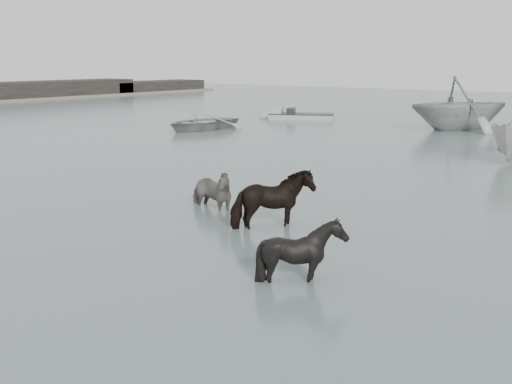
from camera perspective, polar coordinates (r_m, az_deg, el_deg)
ground at (r=12.98m, az=0.51°, el=-6.10°), size 140.00×140.00×0.00m
pony_pinto at (r=17.31m, az=-4.13°, el=0.97°), size 1.85×1.01×1.49m
pony_dark at (r=15.16m, az=1.57°, el=-0.25°), size 1.68×1.87×1.65m
pony_black at (r=11.65m, az=4.11°, el=-4.47°), size 1.36×1.22×1.46m
rowboat_lead at (r=36.99m, az=-4.88°, el=6.35°), size 3.75×5.05×1.00m
rowboat_trail at (r=38.29m, az=17.69°, el=7.63°), size 7.73×7.88×3.15m
skiff_outer at (r=43.11m, az=4.07°, el=6.96°), size 5.97×4.04×0.75m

